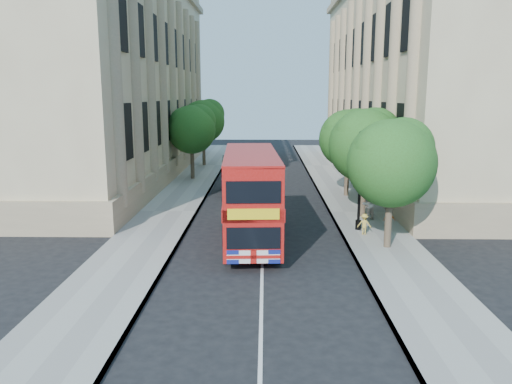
{
  "coord_description": "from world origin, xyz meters",
  "views": [
    {
      "loc": [
        0.11,
        -19.39,
        7.09
      ],
      "look_at": [
        -0.34,
        4.99,
        2.3
      ],
      "focal_mm": 35.0,
      "sensor_mm": 36.0,
      "label": 1
    }
  ],
  "objects_px": {
    "double_decker_bus": "(251,194)",
    "police_constable": "(237,242)",
    "lamp_post": "(360,185)",
    "woman_pedestrian": "(368,204)",
    "box_van": "(235,176)"
  },
  "relations": [
    {
      "from": "double_decker_bus",
      "to": "police_constable",
      "type": "bearing_deg",
      "value": -101.69
    },
    {
      "from": "lamp_post",
      "to": "double_decker_bus",
      "type": "bearing_deg",
      "value": -162.09
    },
    {
      "from": "lamp_post",
      "to": "double_decker_bus",
      "type": "relative_size",
      "value": 0.55
    },
    {
      "from": "police_constable",
      "to": "woman_pedestrian",
      "type": "height_order",
      "value": "woman_pedestrian"
    },
    {
      "from": "double_decker_bus",
      "to": "box_van",
      "type": "height_order",
      "value": "double_decker_bus"
    },
    {
      "from": "lamp_post",
      "to": "double_decker_bus",
      "type": "height_order",
      "value": "lamp_post"
    },
    {
      "from": "lamp_post",
      "to": "box_van",
      "type": "xyz_separation_m",
      "value": [
        -7.08,
        10.22,
        -1.26
      ]
    },
    {
      "from": "woman_pedestrian",
      "to": "police_constable",
      "type": "bearing_deg",
      "value": 5.72
    },
    {
      "from": "lamp_post",
      "to": "double_decker_bus",
      "type": "xyz_separation_m",
      "value": [
        -5.57,
        -1.8,
        -0.14
      ]
    },
    {
      "from": "box_van",
      "to": "woman_pedestrian",
      "type": "distance_m",
      "value": 11.39
    },
    {
      "from": "police_constable",
      "to": "woman_pedestrian",
      "type": "distance_m",
      "value": 9.92
    },
    {
      "from": "double_decker_bus",
      "to": "woman_pedestrian",
      "type": "bearing_deg",
      "value": 28.04
    },
    {
      "from": "lamp_post",
      "to": "box_van",
      "type": "relative_size",
      "value": 1.13
    },
    {
      "from": "double_decker_bus",
      "to": "box_van",
      "type": "relative_size",
      "value": 2.05
    },
    {
      "from": "box_van",
      "to": "police_constable",
      "type": "height_order",
      "value": "box_van"
    }
  ]
}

